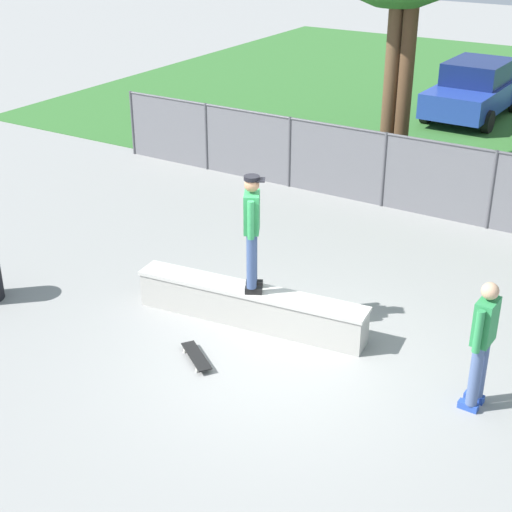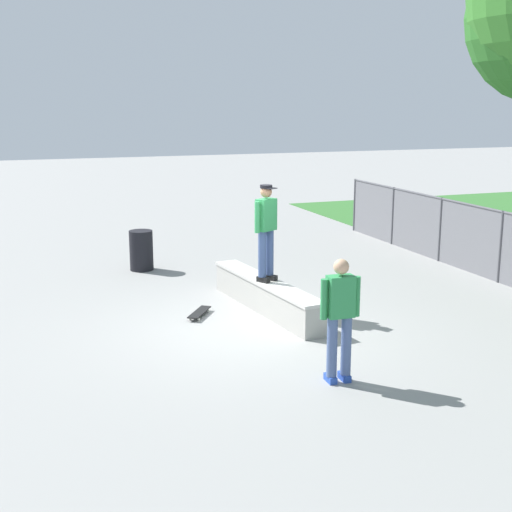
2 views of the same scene
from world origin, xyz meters
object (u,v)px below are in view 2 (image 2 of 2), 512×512
(concrete_ledge, at_px, (266,295))
(trash_bin, at_px, (141,250))
(bystander, at_px, (340,315))
(skateboarder, at_px, (266,228))
(skateboard, at_px, (199,312))

(concrete_ledge, relative_size, trash_bin, 3.94)
(bystander, bearing_deg, skateboarder, 176.16)
(skateboard, distance_m, trash_bin, 4.08)
(concrete_ledge, xyz_separation_m, trash_bin, (-4.14, -1.62, 0.17))
(concrete_ledge, xyz_separation_m, bystander, (3.62, -0.26, 0.70))
(skateboarder, distance_m, skateboard, 2.03)
(concrete_ledge, relative_size, skateboarder, 2.05)
(concrete_ledge, distance_m, skateboard, 1.33)
(trash_bin, bearing_deg, skateboarder, 20.94)
(skateboarder, bearing_deg, skateboard, -96.39)
(skateboard, relative_size, bystander, 0.42)
(bystander, bearing_deg, skateboard, -164.27)
(skateboard, bearing_deg, concrete_ledge, 85.95)
(skateboard, xyz_separation_m, trash_bin, (-4.04, -0.32, 0.41))
(concrete_ledge, height_order, bystander, bystander)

